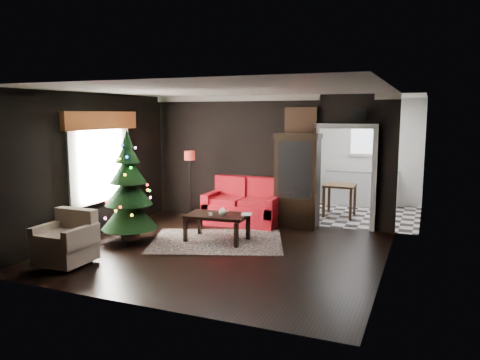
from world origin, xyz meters
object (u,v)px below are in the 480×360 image
at_px(coffee_table, 217,227).
at_px(curio_cabinet, 297,183).
at_px(wall_clock, 359,115).
at_px(loveseat, 243,202).
at_px(teapot, 223,212).
at_px(floor_lamp, 190,185).
at_px(armchair, 65,237).
at_px(kitchen_table, 340,200).
at_px(christmas_tree, 129,187).

bearing_deg(coffee_table, curio_cabinet, 57.08).
bearing_deg(wall_clock, loveseat, -170.34).
bearing_deg(teapot, floor_lamp, 137.10).
xyz_separation_m(loveseat, wall_clock, (2.35, 0.40, 1.88)).
bearing_deg(armchair, teapot, 50.52).
bearing_deg(armchair, kitchen_table, 57.92).
relative_size(armchair, wall_clock, 2.53).
xyz_separation_m(armchair, coffee_table, (1.63, 2.20, -0.19)).
bearing_deg(loveseat, kitchen_table, 42.51).
distance_m(floor_lamp, teapot, 1.90).
relative_size(loveseat, coffee_table, 1.51).
bearing_deg(christmas_tree, floor_lamp, 81.84).
height_order(curio_cabinet, coffee_table, curio_cabinet).
height_order(loveseat, curio_cabinet, curio_cabinet).
bearing_deg(christmas_tree, teapot, 20.09).
bearing_deg(kitchen_table, wall_clock, -66.25).
distance_m(loveseat, teapot, 1.55).
relative_size(curio_cabinet, coffee_table, 1.68).
bearing_deg(loveseat, christmas_tree, -124.09).
bearing_deg(wall_clock, christmas_tree, -146.27).
bearing_deg(coffee_table, wall_clock, 39.16).
height_order(curio_cabinet, wall_clock, wall_clock).
distance_m(christmas_tree, wall_clock, 4.75).
distance_m(armchair, kitchen_table, 6.30).
bearing_deg(armchair, christmas_tree, 85.42).
relative_size(loveseat, wall_clock, 5.31).
relative_size(curio_cabinet, wall_clock, 5.94).
bearing_deg(curio_cabinet, loveseat, -169.17).
relative_size(curio_cabinet, christmas_tree, 0.95).
bearing_deg(christmas_tree, curio_cabinet, 42.21).
relative_size(loveseat, christmas_tree, 0.85).
relative_size(coffee_table, teapot, 7.23).
relative_size(christmas_tree, coffee_table, 1.77).
height_order(loveseat, kitchen_table, loveseat).
height_order(loveseat, armchair, loveseat).
distance_m(armchair, teapot, 2.78).
distance_m(loveseat, curio_cabinet, 1.25).
distance_m(teapot, wall_clock, 3.39).
relative_size(teapot, kitchen_table, 0.21).
relative_size(curio_cabinet, armchair, 2.35).
height_order(curio_cabinet, christmas_tree, christmas_tree).
height_order(teapot, kitchen_table, kitchen_table).
height_order(loveseat, floor_lamp, floor_lamp).
height_order(loveseat, christmas_tree, christmas_tree).
xyz_separation_m(loveseat, teapot, (0.20, -1.53, 0.09)).
height_order(floor_lamp, kitchen_table, floor_lamp).
height_order(floor_lamp, teapot, floor_lamp).
height_order(curio_cabinet, floor_lamp, curio_cabinet).
height_order(armchair, wall_clock, wall_clock).
xyz_separation_m(loveseat, curio_cabinet, (1.15, 0.22, 0.45)).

